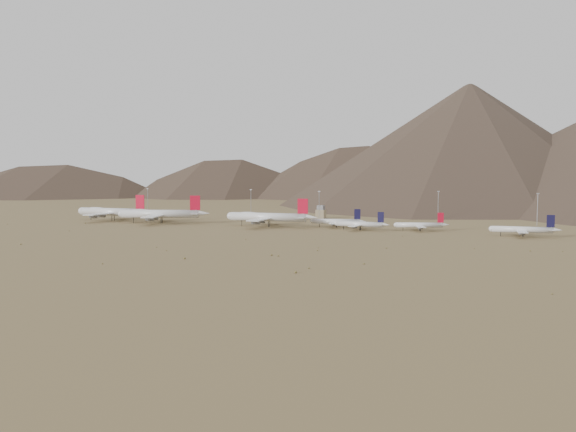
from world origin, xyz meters
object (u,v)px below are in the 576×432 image
at_px(widebody_centre, 160,214).
at_px(control_tower, 321,213).
at_px(widebody_west, 112,212).
at_px(narrowbody_b, 361,224).
at_px(widebody_east, 268,217).
at_px(narrowbody_a, 337,221).

bearing_deg(widebody_centre, control_tower, 24.92).
xyz_separation_m(widebody_west, narrowbody_b, (222.68, 0.91, -3.42)).
xyz_separation_m(widebody_west, widebody_centre, (53.83, -4.89, 0.05)).
bearing_deg(narrowbody_b, widebody_centre, -175.09).
distance_m(widebody_east, control_tower, 94.04).
relative_size(widebody_east, control_tower, 6.19).
distance_m(narrowbody_a, control_tower, 88.95).
xyz_separation_m(widebody_centre, narrowbody_b, (168.85, 5.79, -3.47)).
height_order(narrowbody_b, control_tower, narrowbody_b).
bearing_deg(widebody_west, narrowbody_b, -1.78).
bearing_deg(widebody_west, widebody_centre, -7.20).
height_order(narrowbody_a, narrowbody_b, narrowbody_a).
bearing_deg(narrowbody_b, widebody_west, -176.83).
relative_size(widebody_centre, widebody_east, 1.00).
distance_m(widebody_west, narrowbody_b, 222.71).
distance_m(widebody_centre, narrowbody_b, 168.98).
height_order(widebody_west, widebody_centre, widebody_centre).
distance_m(widebody_west, widebody_centre, 54.05).
relative_size(widebody_west, narrowbody_b, 1.85).
bearing_deg(control_tower, widebody_centre, -136.86).
bearing_deg(control_tower, narrowbody_a, -62.93).
distance_m(widebody_centre, control_tower, 145.30).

